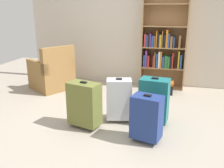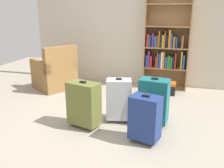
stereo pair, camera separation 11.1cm
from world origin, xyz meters
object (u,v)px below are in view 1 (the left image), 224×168
object	(u,v)px
suitcase_navy_blue	(147,117)
suitcase_silver	(119,99)
armchair	(53,74)
suitcase_teal	(154,100)
bookshelf	(163,42)
mug	(79,87)
suitcase_olive	(84,104)
storage_box	(163,87)

from	to	relation	value
suitcase_navy_blue	suitcase_silver	world-z (taller)	suitcase_silver
armchair	suitcase_teal	size ratio (longest dim) A/B	1.39
bookshelf	suitcase_silver	size ratio (longest dim) A/B	3.17
bookshelf	suitcase_teal	xyz separation A→B (m)	(0.01, -1.81, -0.58)
mug	suitcase_navy_blue	bearing A→B (deg)	-46.90
mug	suitcase_olive	world-z (taller)	suitcase_olive
armchair	storage_box	xyz separation A→B (m)	(2.20, 0.29, -0.19)
armchair	mug	bearing A→B (deg)	8.62
bookshelf	armchair	distance (m)	2.34
mug	armchair	bearing A→B (deg)	-171.38
bookshelf	suitcase_teal	world-z (taller)	bookshelf
storage_box	suitcase_silver	size ratio (longest dim) A/B	0.62
armchair	storage_box	world-z (taller)	armchair
storage_box	suitcase_navy_blue	xyz separation A→B (m)	(-0.09, -1.90, 0.20)
armchair	suitcase_teal	world-z (taller)	armchair
suitcase_teal	suitcase_silver	size ratio (longest dim) A/B	1.05
bookshelf	mug	xyz separation A→B (m)	(-1.61, -0.63, -0.89)
storage_box	suitcase_navy_blue	world-z (taller)	suitcase_navy_blue
suitcase_silver	suitcase_olive	bearing A→B (deg)	-142.97
storage_box	suitcase_teal	bearing A→B (deg)	-92.06
suitcase_olive	armchair	bearing A→B (deg)	130.56
bookshelf	suitcase_navy_blue	bearing A→B (deg)	-90.68
mug	storage_box	size ratio (longest dim) A/B	0.30
storage_box	suitcase_teal	world-z (taller)	suitcase_teal
suitcase_navy_blue	bookshelf	bearing A→B (deg)	89.32
mug	suitcase_teal	xyz separation A→B (m)	(1.62, -1.18, 0.31)
suitcase_navy_blue	suitcase_silver	bearing A→B (deg)	133.98
bookshelf	suitcase_navy_blue	world-z (taller)	bookshelf
mug	suitcase_olive	distance (m)	1.70
suitcase_teal	suitcase_olive	world-z (taller)	suitcase_teal
suitcase_silver	suitcase_olive	distance (m)	0.52
bookshelf	storage_box	xyz separation A→B (m)	(0.06, -0.42, -0.82)
suitcase_teal	suitcase_silver	xyz separation A→B (m)	(-0.50, -0.03, -0.02)
mug	suitcase_teal	distance (m)	2.02
suitcase_navy_blue	mug	bearing A→B (deg)	133.10
storage_box	suitcase_navy_blue	size ratio (longest dim) A/B	0.65
armchair	suitcase_silver	bearing A→B (deg)	-34.39
armchair	suitcase_navy_blue	distance (m)	2.65
bookshelf	suitcase_olive	world-z (taller)	bookshelf
suitcase_silver	suitcase_olive	size ratio (longest dim) A/B	0.98
suitcase_silver	suitcase_olive	world-z (taller)	suitcase_olive
armchair	storage_box	distance (m)	2.23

